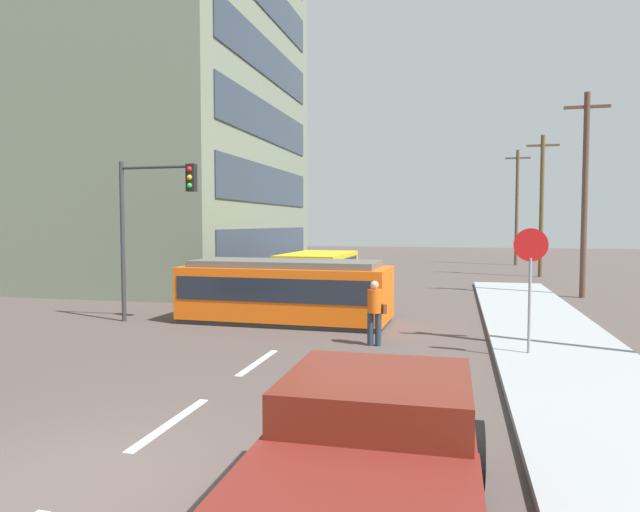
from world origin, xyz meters
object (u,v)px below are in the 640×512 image
at_px(city_bus, 318,272).
at_px(utility_pole_far, 542,203).
at_px(pickup_truck_parked, 371,465).
at_px(traffic_light_mast, 151,210).
at_px(stop_sign, 530,264).
at_px(utility_pole_mid, 585,192).
at_px(streetcar_tram, 286,290).
at_px(utility_pole_distant, 517,205).
at_px(pedestrian_crossing, 375,309).

bearing_deg(city_bus, utility_pole_far, 48.06).
bearing_deg(pickup_truck_parked, traffic_light_mast, 128.57).
xyz_separation_m(stop_sign, traffic_light_mast, (-10.97, 2.31, 1.35)).
relative_size(traffic_light_mast, utility_pole_mid, 0.59).
distance_m(stop_sign, utility_pole_far, 21.78).
relative_size(city_bus, utility_pole_far, 0.62).
bearing_deg(streetcar_tram, city_bus, 94.60).
relative_size(city_bus, utility_pole_mid, 0.60).
relative_size(traffic_light_mast, utility_pole_distant, 0.59).
distance_m(streetcar_tram, stop_sign, 7.76).
height_order(streetcar_tram, utility_pole_far, utility_pole_far).
relative_size(utility_pole_mid, utility_pole_distant, 1.00).
height_order(pickup_truck_parked, utility_pole_mid, utility_pole_mid).
relative_size(streetcar_tram, city_bus, 1.29).
relative_size(pedestrian_crossing, traffic_light_mast, 0.33).
bearing_deg(utility_pole_distant, utility_pole_mid, -87.47).
relative_size(streetcar_tram, stop_sign, 2.29).
bearing_deg(pedestrian_crossing, traffic_light_mast, 166.69).
bearing_deg(stop_sign, city_bus, 127.25).
bearing_deg(traffic_light_mast, city_bus, 64.38).
bearing_deg(city_bus, stop_sign, -52.75).
relative_size(city_bus, pedestrian_crossing, 3.06).
distance_m(pedestrian_crossing, pickup_truck_parked, 9.07).
height_order(streetcar_tram, utility_pole_distant, utility_pole_distant).
bearing_deg(traffic_light_mast, utility_pole_far, 53.65).
relative_size(traffic_light_mast, utility_pole_far, 0.62).
xyz_separation_m(pickup_truck_parked, utility_pole_mid, (5.95, 20.38, 3.66)).
distance_m(stop_sign, utility_pole_mid, 12.69).
relative_size(stop_sign, utility_pole_far, 0.35).
relative_size(pickup_truck_parked, stop_sign, 1.74).
distance_m(utility_pole_mid, utility_pole_far, 9.49).
height_order(traffic_light_mast, utility_pole_distant, utility_pole_distant).
distance_m(streetcar_tram, city_bus, 6.39).
bearing_deg(city_bus, streetcar_tram, -85.40).
relative_size(pedestrian_crossing, utility_pole_far, 0.20).
xyz_separation_m(streetcar_tram, city_bus, (-0.51, 6.37, 0.04)).
distance_m(city_bus, pickup_truck_parked, 18.81).
bearing_deg(pedestrian_crossing, utility_pole_mid, 57.76).
distance_m(traffic_light_mast, utility_pole_mid, 17.44).
xyz_separation_m(city_bus, pedestrian_crossing, (3.74, -9.16, -0.12)).
height_order(pickup_truck_parked, stop_sign, stop_sign).
xyz_separation_m(pedestrian_crossing, utility_pole_far, (6.78, 20.87, 3.35)).
height_order(utility_pole_mid, utility_pole_far, utility_pole_mid).
height_order(city_bus, traffic_light_mast, traffic_light_mast).
xyz_separation_m(stop_sign, utility_pole_distant, (2.68, 31.03, 2.28)).
xyz_separation_m(pedestrian_crossing, stop_sign, (3.67, -0.58, 1.25)).
bearing_deg(utility_pole_mid, utility_pole_distant, 92.53).
xyz_separation_m(stop_sign, utility_pole_mid, (3.52, 11.97, 2.26)).
height_order(traffic_light_mast, utility_pole_mid, utility_pole_mid).
bearing_deg(utility_pole_far, pedestrian_crossing, -108.00).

